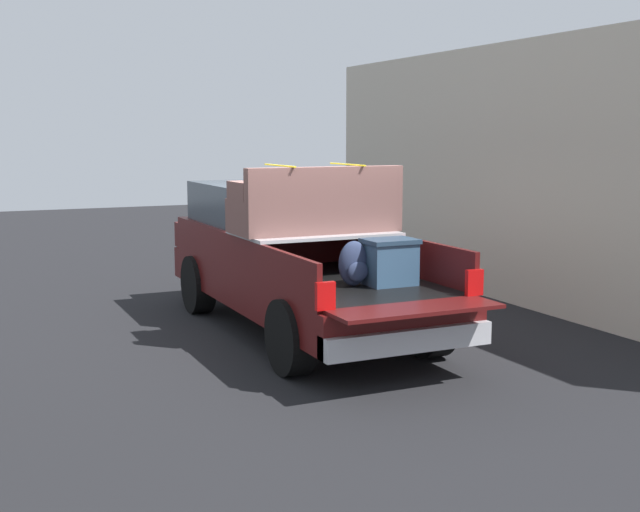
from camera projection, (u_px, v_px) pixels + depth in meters
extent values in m
plane|color=black|center=(301.00, 332.00, 10.92)|extent=(40.00, 40.00, 0.00)
cube|color=#470F0F|center=(301.00, 286.00, 10.83)|extent=(5.50, 1.92, 0.45)
cube|color=black|center=(341.00, 282.00, 9.71)|extent=(2.80, 1.80, 0.04)
cube|color=#470F0F|center=(268.00, 268.00, 9.29)|extent=(2.80, 0.06, 0.50)
cube|color=#470F0F|center=(409.00, 258.00, 10.07)|extent=(2.80, 0.06, 0.50)
cube|color=#470F0F|center=(296.00, 248.00, 10.91)|extent=(0.06, 1.80, 0.50)
cube|color=#470F0F|center=(416.00, 309.00, 8.21)|extent=(0.55, 1.80, 0.04)
cube|color=#B2B2B7|center=(314.00, 233.00, 10.34)|extent=(1.25, 1.92, 0.04)
cube|color=#470F0F|center=(264.00, 238.00, 11.97)|extent=(2.30, 1.92, 0.50)
cube|color=#2D3842|center=(266.00, 202.00, 11.80)|extent=(1.94, 1.76, 0.56)
cube|color=#470F0F|center=(233.00, 232.00, 13.19)|extent=(0.40, 1.82, 0.38)
cube|color=#B2B2B7|center=(407.00, 340.00, 8.40)|extent=(0.24, 1.92, 0.24)
cube|color=red|center=(325.00, 296.00, 8.05)|extent=(0.06, 0.20, 0.28)
cube|color=red|center=(474.00, 283.00, 8.78)|extent=(0.06, 0.20, 0.28)
cylinder|color=black|center=(198.00, 284.00, 12.06)|extent=(0.84, 0.30, 0.84)
cylinder|color=black|center=(308.00, 276.00, 12.79)|extent=(0.84, 0.30, 0.84)
cylinder|color=black|center=(291.00, 337.00, 8.92)|extent=(0.84, 0.30, 0.84)
cylinder|color=black|center=(429.00, 322.00, 9.65)|extent=(0.84, 0.30, 0.84)
cube|color=#335170|center=(390.00, 264.00, 9.39)|extent=(0.40, 0.55, 0.48)
cube|color=#23394E|center=(390.00, 241.00, 9.35)|extent=(0.44, 0.59, 0.05)
ellipsoid|color=#283351|center=(354.00, 263.00, 9.32)|extent=(0.20, 0.37, 0.52)
ellipsoid|color=#283351|center=(358.00, 272.00, 9.24)|extent=(0.09, 0.26, 0.23)
cube|color=brown|center=(314.00, 215.00, 10.30)|extent=(0.85, 2.05, 0.42)
cube|color=brown|center=(326.00, 183.00, 9.93)|extent=(0.16, 2.05, 0.40)
cube|color=brown|center=(243.00, 191.00, 9.92)|extent=(0.61, 0.20, 0.22)
cube|color=brown|center=(377.00, 187.00, 10.69)|extent=(0.61, 0.20, 0.22)
cube|color=yellow|center=(280.00, 166.00, 10.02)|extent=(0.95, 0.03, 0.02)
cube|color=yellow|center=(347.00, 164.00, 10.40)|extent=(0.95, 0.03, 0.02)
cube|color=beige|center=(525.00, 174.00, 12.51)|extent=(11.39, 0.36, 3.99)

